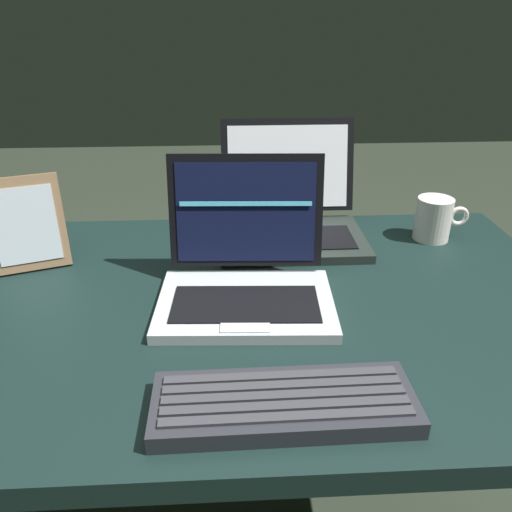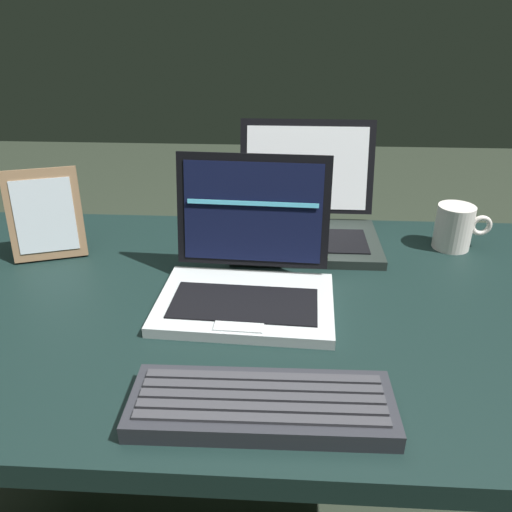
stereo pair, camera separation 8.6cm
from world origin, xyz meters
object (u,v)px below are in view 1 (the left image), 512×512
Objects in this scene: laptop_front at (246,275)px; photo_frame at (26,225)px; coffee_mug at (434,219)px; external_keyboard at (284,403)px; laptop_rear at (291,216)px.

laptop_front is 0.46m from photo_frame.
laptop_front is at bearing -151.24° from coffee_mug.
external_keyboard is at bearing -43.03° from photo_frame.
laptop_rear is 0.32m from coffee_mug.
laptop_rear is (0.11, 0.27, 0.00)m from laptop_front.
laptop_rear is at bearing 67.30° from laptop_front.
laptop_front is 2.63× the size of coffee_mug.
laptop_front is 0.50m from coffee_mug.
laptop_front is 0.30m from external_keyboard.
external_keyboard is at bearing -126.67° from coffee_mug.
photo_frame is (-0.47, 0.44, 0.08)m from external_keyboard.
photo_frame is 1.57× the size of coffee_mug.
laptop_front is 1.68× the size of photo_frame.
coffee_mug is (0.40, 0.53, 0.03)m from external_keyboard.
laptop_front reaches higher than photo_frame.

